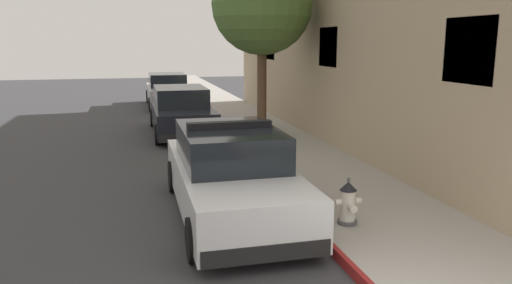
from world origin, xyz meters
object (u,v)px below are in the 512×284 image
at_px(parked_car_dark_far, 168,91).
at_px(fire_hydrant, 348,203).
at_px(street_tree, 262,5).
at_px(police_cruiser, 231,175).
at_px(parked_car_silver_ahead, 181,112).

relative_size(parked_car_dark_far, fire_hydrant, 6.37).
bearing_deg(street_tree, police_cruiser, -109.67).
xyz_separation_m(fire_hydrant, street_tree, (0.50, 7.33, 3.59)).
xyz_separation_m(parked_car_silver_ahead, street_tree, (2.22, -2.21, 3.36)).
bearing_deg(police_cruiser, parked_car_silver_ahead, 90.40).
bearing_deg(police_cruiser, parked_car_dark_far, 89.92).
bearing_deg(parked_car_silver_ahead, police_cruiser, -89.60).
height_order(parked_car_silver_ahead, fire_hydrant, parked_car_silver_ahead).
xyz_separation_m(police_cruiser, fire_hydrant, (1.66, -1.29, -0.24)).
xyz_separation_m(parked_car_silver_ahead, fire_hydrant, (1.71, -9.54, -0.23)).
bearing_deg(parked_car_dark_far, street_tree, -77.45).
bearing_deg(street_tree, parked_car_dark_far, 102.55).
height_order(fire_hydrant, street_tree, street_tree).
xyz_separation_m(parked_car_silver_ahead, parked_car_dark_far, (0.08, 7.38, 0.00)).
bearing_deg(fire_hydrant, police_cruiser, 142.03).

